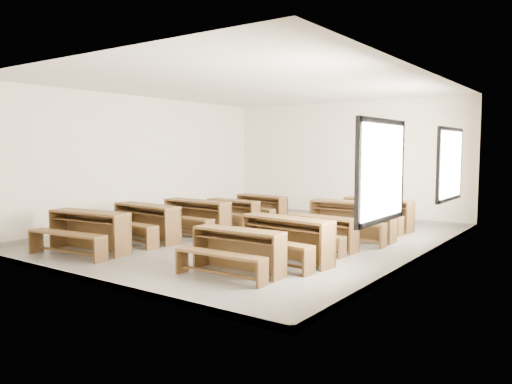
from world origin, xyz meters
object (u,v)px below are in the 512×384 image
Objects in this scene: desk_set_5 at (237,248)px; desk_set_9 at (377,212)px; desk_set_4 at (261,206)px; desk_set_7 at (321,230)px; desk_set_3 at (232,211)px; desk_set_6 at (284,236)px; desk_set_0 at (87,229)px; desk_set_1 at (145,220)px; desk_set_2 at (196,214)px; desk_set_8 at (351,217)px.

desk_set_9 reaches higher than desk_set_5.
desk_set_7 is at bearing -33.63° from desk_set_4.
desk_set_3 is 4.05m from desk_set_6.
desk_set_4 is 5.72m from desk_set_5.
desk_set_0 reaches higher than desk_set_1.
desk_set_1 is 2.59m from desk_set_3.
desk_set_4 is 1.00× the size of desk_set_5.
desk_set_1 is at bearing 83.91° from desk_set_0.
desk_set_5 is at bearing 0.02° from desk_set_0.
desk_set_9 is at bearing 86.10° from desk_set_5.
desk_set_3 is at bearing 146.28° from desk_set_6.
desk_set_6 is (3.39, 1.43, 0.00)m from desk_set_0.
desk_set_7 is at bearing 95.84° from desk_set_6.
desk_set_2 is at bearing 139.96° from desk_set_5.
desk_set_0 is at bearing -91.46° from desk_set_3.
desk_set_5 is 5.18m from desk_set_9.
desk_set_5 is at bearing -94.75° from desk_set_8.
desk_set_1 reaches higher than desk_set_4.
desk_set_1 is (-0.01, 1.40, -0.00)m from desk_set_0.
desk_set_2 is 1.09× the size of desk_set_5.
desk_set_0 and desk_set_6 have the same top height.
desk_set_0 is at bearing -131.70° from desk_set_8.
desk_set_9 is (3.36, 5.54, -0.01)m from desk_set_0.
desk_set_5 is (2.94, -3.62, 0.02)m from desk_set_3.
desk_set_6 is (3.40, 0.02, 0.00)m from desk_set_1.
desk_set_9 is at bearing 95.85° from desk_set_6.
desk_set_2 is at bearing -84.38° from desk_set_4.
desk_set_4 is 0.84× the size of desk_set_8.
desk_set_1 is at bearing -93.66° from desk_set_3.
desk_set_1 is at bearing -174.20° from desk_set_6.
desk_set_4 reaches higher than desk_set_7.
desk_set_6 is (0.20, 1.06, 0.05)m from desk_set_5.
desk_set_8 is (0.21, 3.66, 0.07)m from desk_set_5.
desk_set_9 is at bearing 89.97° from desk_set_8.
desk_set_0 is at bearing -175.51° from desk_set_5.
desk_set_5 is 0.85× the size of desk_set_8.
desk_set_2 is 0.92× the size of desk_set_8.
desk_set_5 is at bearing -90.50° from desk_set_7.
desk_set_2 is 3.13m from desk_set_7.
desk_set_9 is (-0.02, 2.81, 0.06)m from desk_set_7.
desk_set_3 is at bearing 127.09° from desk_set_5.
desk_set_5 reaches higher than desk_set_3.
desk_set_0 is at bearing -137.05° from desk_set_7.
desk_set_0 is 5.26m from desk_set_4.
desk_set_1 is at bearing -154.59° from desk_set_7.
desk_set_0 is 1.23× the size of desk_set_7.
desk_set_9 is at bearing 52.22° from desk_set_0.
desk_set_7 is (3.38, 2.73, -0.08)m from desk_set_0.
desk_set_8 is (3.40, 4.03, 0.03)m from desk_set_0.
desk_set_8 reaches higher than desk_set_0.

